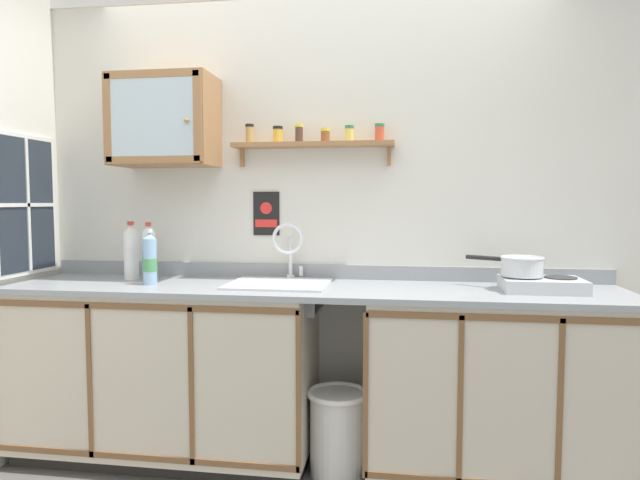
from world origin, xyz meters
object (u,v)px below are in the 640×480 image
(hot_plate_stove, at_px, (542,284))
(warning_sign, at_px, (266,214))
(bottle_water_clear_0, at_px, (149,255))
(bottle_water_blue_1, at_px, (150,260))
(wall_cabinet, at_px, (164,121))
(trash_bin, at_px, (338,431))
(saucepan, at_px, (521,266))
(bottle_opaque_white_2, at_px, (131,252))
(sink, at_px, (280,289))

(hot_plate_stove, relative_size, warning_sign, 1.53)
(bottle_water_clear_0, height_order, warning_sign, warning_sign)
(bottle_water_blue_1, relative_size, wall_cabinet, 0.53)
(bottle_water_clear_0, xyz_separation_m, trash_bin, (1.04, -0.10, -0.87))
(bottle_water_blue_1, bearing_deg, warning_sign, 33.46)
(saucepan, bearing_deg, hot_plate_stove, -13.28)
(bottle_opaque_white_2, bearing_deg, warning_sign, 13.79)
(bottle_water_blue_1, height_order, warning_sign, warning_sign)
(saucepan, xyz_separation_m, warning_sign, (-1.34, 0.25, 0.24))
(sink, relative_size, wall_cabinet, 0.93)
(hot_plate_stove, distance_m, bottle_water_clear_0, 2.02)
(saucepan, height_order, wall_cabinet, wall_cabinet)
(bottle_water_blue_1, bearing_deg, saucepan, 3.04)
(sink, distance_m, wall_cabinet, 1.12)
(hot_plate_stove, distance_m, trash_bin, 1.24)
(trash_bin, bearing_deg, wall_cabinet, 167.83)
(bottle_opaque_white_2, relative_size, wall_cabinet, 0.58)
(hot_plate_stove, height_order, bottle_water_blue_1, bottle_water_blue_1)
(bottle_water_clear_0, relative_size, bottle_water_blue_1, 1.10)
(saucepan, bearing_deg, trash_bin, -173.03)
(hot_plate_stove, xyz_separation_m, bottle_water_blue_1, (-1.97, -0.08, 0.10))
(sink, height_order, saucepan, sink)
(hot_plate_stove, xyz_separation_m, wall_cabinet, (-1.97, 0.13, 0.84))
(hot_plate_stove, height_order, saucepan, saucepan)
(bottle_water_clear_0, distance_m, bottle_opaque_white_2, 0.17)
(sink, xyz_separation_m, wall_cabinet, (-0.67, 0.10, 0.89))
(sink, xyz_separation_m, bottle_opaque_white_2, (-0.86, 0.07, 0.17))
(saucepan, height_order, bottle_water_blue_1, bottle_water_blue_1)
(wall_cabinet, bearing_deg, bottle_water_clear_0, -114.42)
(bottle_water_clear_0, distance_m, trash_bin, 1.36)
(bottle_water_blue_1, relative_size, bottle_opaque_white_2, 0.90)
(saucepan, bearing_deg, bottle_opaque_white_2, 177.93)
(saucepan, height_order, bottle_opaque_white_2, bottle_opaque_white_2)
(warning_sign, bearing_deg, trash_bin, -38.59)
(bottle_water_clear_0, xyz_separation_m, bottle_opaque_white_2, (-0.15, 0.08, 0.00))
(sink, height_order, bottle_water_blue_1, sink)
(sink, distance_m, hot_plate_stove, 1.30)
(hot_plate_stove, relative_size, trash_bin, 0.87)
(bottle_water_clear_0, relative_size, bottle_opaque_white_2, 1.00)
(warning_sign, bearing_deg, hot_plate_stove, -10.91)
(hot_plate_stove, bearing_deg, bottle_opaque_white_2, 177.43)
(bottle_water_clear_0, xyz_separation_m, bottle_water_blue_1, (0.05, -0.09, -0.02))
(saucepan, relative_size, wall_cabinet, 0.64)
(bottle_water_blue_1, bearing_deg, hot_plate_stove, 2.25)
(hot_plate_stove, distance_m, wall_cabinet, 2.14)
(sink, xyz_separation_m, saucepan, (1.21, -0.00, 0.14))
(saucepan, relative_size, bottle_water_blue_1, 1.22)
(wall_cabinet, height_order, trash_bin, wall_cabinet)
(wall_cabinet, bearing_deg, hot_plate_stove, -3.69)
(sink, distance_m, warning_sign, 0.48)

